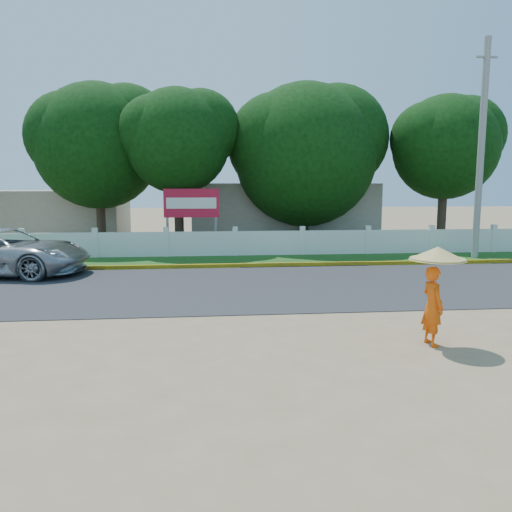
{
  "coord_description": "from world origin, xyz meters",
  "views": [
    {
      "loc": [
        -1.26,
        -10.59,
        3.1
      ],
      "look_at": [
        0.0,
        2.0,
        1.3
      ],
      "focal_mm": 35.0,
      "sensor_mm": 36.0,
      "label": 1
    }
  ],
  "objects": [
    {
      "name": "utility_pole",
      "position": [
        10.19,
        9.55,
        4.53
      ],
      "size": [
        0.28,
        0.28,
        9.07
      ],
      "primitive_type": "cylinder",
      "color": "gray",
      "rests_on": "ground"
    },
    {
      "name": "billboard",
      "position": [
        -1.91,
        12.3,
        2.14
      ],
      "size": [
        2.5,
        0.13,
        2.95
      ],
      "color": "gray",
      "rests_on": "ground"
    },
    {
      "name": "road",
      "position": [
        0.0,
        4.5,
        0.01
      ],
      "size": [
        60.0,
        7.0,
        0.02
      ],
      "primitive_type": "cube",
      "color": "#38383A",
      "rests_on": "ground"
    },
    {
      "name": "monk_with_parasol",
      "position": [
        3.11,
        -1.55,
        1.26
      ],
      "size": [
        1.06,
        1.06,
        1.94
      ],
      "color": "#EA520C",
      "rests_on": "ground"
    },
    {
      "name": "vehicle",
      "position": [
        -8.31,
        7.27,
        0.82
      ],
      "size": [
        6.23,
        3.59,
        1.63
      ],
      "primitive_type": "imported",
      "rotation": [
        0.0,
        0.0,
        1.42
      ],
      "color": "#9FA3A7",
      "rests_on": "ground"
    },
    {
      "name": "ground",
      "position": [
        0.0,
        0.0,
        0.0
      ],
      "size": [
        120.0,
        120.0,
        0.0
      ],
      "primitive_type": "plane",
      "color": "#9E8460",
      "rests_on": "ground"
    },
    {
      "name": "tree_row",
      "position": [
        -0.43,
        14.37,
        4.73
      ],
      "size": [
        30.55,
        7.24,
        8.18
      ],
      "color": "#473828",
      "rests_on": "ground"
    },
    {
      "name": "building_near",
      "position": [
        3.0,
        18.0,
        1.6
      ],
      "size": [
        10.0,
        6.0,
        3.2
      ],
      "primitive_type": "cube",
      "color": "#B7AD99",
      "rests_on": "ground"
    },
    {
      "name": "fence",
      "position": [
        0.0,
        11.2,
        0.55
      ],
      "size": [
        40.0,
        0.1,
        1.1
      ],
      "primitive_type": "cube",
      "color": "silver",
      "rests_on": "ground"
    },
    {
      "name": "grass_verge",
      "position": [
        0.0,
        9.75,
        0.01
      ],
      "size": [
        60.0,
        3.5,
        0.03
      ],
      "primitive_type": "cube",
      "color": "#2D601E",
      "rests_on": "ground"
    },
    {
      "name": "curb",
      "position": [
        0.0,
        8.05,
        0.08
      ],
      "size": [
        40.0,
        0.18,
        0.16
      ],
      "primitive_type": "cube",
      "color": "yellow",
      "rests_on": "ground"
    },
    {
      "name": "building_far",
      "position": [
        -10.0,
        19.0,
        1.4
      ],
      "size": [
        8.0,
        5.0,
        2.8
      ],
      "primitive_type": "cube",
      "color": "#B7AD99",
      "rests_on": "ground"
    }
  ]
}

